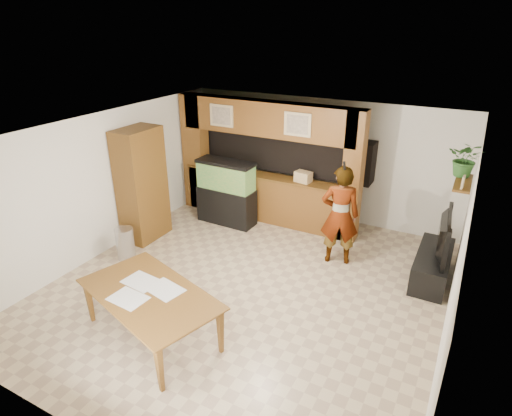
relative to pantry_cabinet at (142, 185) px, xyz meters
The scene contains 22 objects.
floor 2.99m from the pantry_cabinet, 12.91° to the right, with size 6.50×6.50×0.00m, color tan.
ceiling 3.14m from the pantry_cabinet, 12.91° to the right, with size 6.50×6.50×0.00m, color white.
wall_back 3.77m from the pantry_cabinet, 44.26° to the left, with size 6.00×6.00×0.00m, color silver.
wall_left 0.71m from the pantry_cabinet, 115.87° to the right, with size 6.50×6.50×0.00m, color silver.
wall_right 5.74m from the pantry_cabinet, ahead, with size 6.50×6.50×0.00m, color silver.
partition 2.68m from the pantry_cabinet, 49.05° to the left, with size 4.20×0.99×2.60m.
wall_clock 0.91m from the pantry_cabinet, 124.86° to the left, with size 0.05×0.25×0.25m.
wall_shelf 5.74m from the pantry_cabinet, 13.49° to the left, with size 0.25×0.90×0.04m, color brown.
pantry_cabinet is the anchor object (origin of this frame).
trash_can 1.22m from the pantry_cabinet, 73.20° to the right, with size 0.33×0.33×0.61m, color #B2B2B7.
aquarium 1.78m from the pantry_cabinet, 50.36° to the left, with size 1.26×0.47×1.39m.
tv_stand 5.53m from the pantry_cabinet, 11.43° to the left, with size 0.54×1.46×0.49m, color black.
television 5.46m from the pantry_cabinet, 11.43° to the left, with size 1.24×0.16×0.72m, color black.
photo_frame 5.68m from the pantry_cabinet, 10.32° to the left, with size 0.03×0.15×0.19m, color tan.
potted_plant 5.82m from the pantry_cabinet, 16.15° to the left, with size 0.53×0.46×0.59m, color #2C6026.
person 3.84m from the pantry_cabinet, 13.14° to the left, with size 0.67×0.44×1.84m, color #A08158.
microphone 3.93m from the pantry_cabinet, 10.65° to the left, with size 0.04×0.04×0.17m, color black.
dining_table 3.23m from the pantry_cabinet, 47.97° to the right, with size 2.03×1.13×0.71m, color brown.
newspaper_a 2.84m from the pantry_cabinet, 49.25° to the right, with size 0.50×0.36×0.01m, color silver.
newspaper_b 3.21m from the pantry_cabinet, 52.19° to the right, with size 0.49×0.36×0.01m, color silver.
newspaper_c 3.12m from the pantry_cabinet, 43.43° to the right, with size 0.50×0.36×0.01m, color silver.
counter_box 3.21m from the pantry_cabinet, 34.75° to the left, with size 0.33×0.22×0.22m, color tan.
Camera 1 is at (2.92, -5.22, 4.10)m, focal length 30.00 mm.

